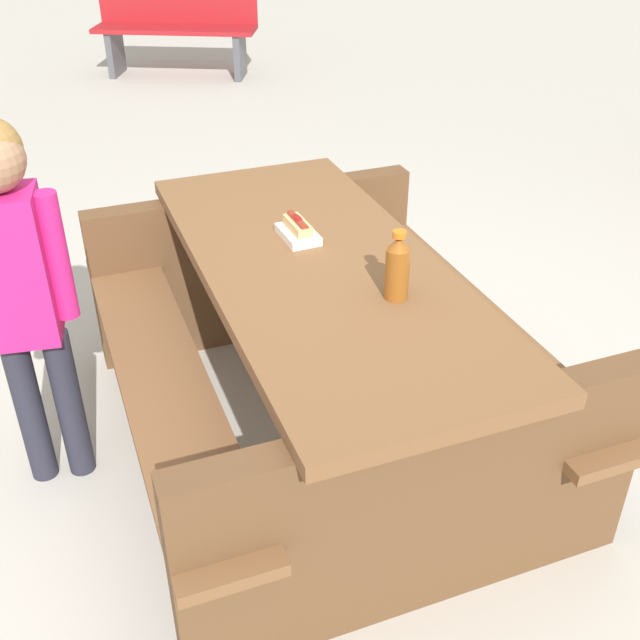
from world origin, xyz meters
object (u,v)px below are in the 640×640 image
at_px(hotdog_tray, 298,230).
at_px(park_bench_mid, 177,25).
at_px(soda_bottle, 397,268).
at_px(child_in_coat, 17,269).
at_px(picnic_table, 320,339).

relative_size(hotdog_tray, park_bench_mid, 0.13).
height_order(hotdog_tray, park_bench_mid, park_bench_mid).
relative_size(soda_bottle, hotdog_tray, 1.08).
relative_size(hotdog_tray, child_in_coat, 0.16).
bearing_deg(park_bench_mid, child_in_coat, 178.59).
distance_m(soda_bottle, hotdog_tray, 0.51).
bearing_deg(soda_bottle, hotdog_tray, 31.38).
height_order(picnic_table, child_in_coat, child_in_coat).
bearing_deg(child_in_coat, picnic_table, -84.46).
bearing_deg(picnic_table, park_bench_mid, 8.46).
xyz_separation_m(soda_bottle, hotdog_tray, (0.44, 0.27, -0.07)).
bearing_deg(hotdog_tray, park_bench_mid, 8.14).
bearing_deg(park_bench_mid, soda_bottle, -169.85).
height_order(picnic_table, park_bench_mid, park_bench_mid).
relative_size(soda_bottle, child_in_coat, 0.17).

